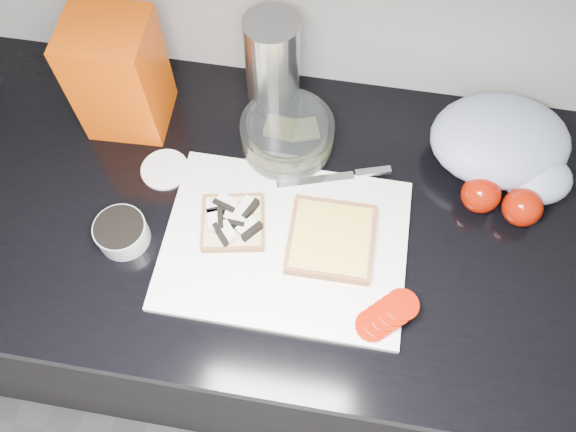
# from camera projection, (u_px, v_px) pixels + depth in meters

# --- Properties ---
(base_cabinet) EXTENTS (3.50, 0.60, 0.86)m
(base_cabinet) POSITION_uv_depth(u_px,v_px,m) (294.00, 300.00, 1.39)
(base_cabinet) COLOR black
(base_cabinet) RESTS_ON ground
(countertop) EXTENTS (3.50, 0.64, 0.04)m
(countertop) POSITION_uv_depth(u_px,v_px,m) (297.00, 215.00, 0.99)
(countertop) COLOR black
(countertop) RESTS_ON base_cabinet
(cutting_board) EXTENTS (0.40, 0.30, 0.01)m
(cutting_board) POSITION_uv_depth(u_px,v_px,m) (285.00, 244.00, 0.93)
(cutting_board) COLOR white
(cutting_board) RESTS_ON countertop
(bread_left) EXTENTS (0.13, 0.13, 0.03)m
(bread_left) POSITION_uv_depth(u_px,v_px,m) (232.00, 221.00, 0.93)
(bread_left) COLOR #CBBD8F
(bread_left) RESTS_ON cutting_board
(bread_right) EXTENTS (0.14, 0.14, 0.02)m
(bread_right) POSITION_uv_depth(u_px,v_px,m) (331.00, 239.00, 0.92)
(bread_right) COLOR #CBBD8F
(bread_right) RESTS_ON cutting_board
(tomato_slices) EXTENTS (0.11, 0.10, 0.02)m
(tomato_slices) POSITION_uv_depth(u_px,v_px,m) (387.00, 315.00, 0.86)
(tomato_slices) COLOR #921203
(tomato_slices) RESTS_ON cutting_board
(knife) EXTENTS (0.20, 0.08, 0.01)m
(knife) POSITION_uv_depth(u_px,v_px,m) (349.00, 175.00, 0.98)
(knife) COLOR silver
(knife) RESTS_ON cutting_board
(seed_tub) EXTENTS (0.09, 0.09, 0.04)m
(seed_tub) POSITION_uv_depth(u_px,v_px,m) (121.00, 232.00, 0.92)
(seed_tub) COLOR #B0B5B5
(seed_tub) RESTS_ON countertop
(tub_lid) EXTENTS (0.11, 0.11, 0.01)m
(tub_lid) POSITION_uv_depth(u_px,v_px,m) (165.00, 169.00, 1.00)
(tub_lid) COLOR white
(tub_lid) RESTS_ON countertop
(glass_bowl) EXTENTS (0.17, 0.17, 0.07)m
(glass_bowl) POSITION_uv_depth(u_px,v_px,m) (287.00, 136.00, 1.00)
(glass_bowl) COLOR silver
(glass_bowl) RESTS_ON countertop
(bread_bag) EXTENTS (0.14, 0.14, 0.22)m
(bread_bag) POSITION_uv_depth(u_px,v_px,m) (119.00, 76.00, 0.97)
(bread_bag) COLOR red
(bread_bag) RESTS_ON countertop
(steel_canister) EXTENTS (0.09, 0.09, 0.22)m
(steel_canister) POSITION_uv_depth(u_px,v_px,m) (273.00, 72.00, 0.97)
(steel_canister) COLOR #A7A8AC
(steel_canister) RESTS_ON countertop
(grocery_bag) EXTENTS (0.27, 0.23, 0.11)m
(grocery_bag) POSITION_uv_depth(u_px,v_px,m) (505.00, 146.00, 0.97)
(grocery_bag) COLOR silver
(grocery_bag) RESTS_ON countertop
(whole_tomatoes) EXTENTS (0.13, 0.08, 0.07)m
(whole_tomatoes) POSITION_uv_depth(u_px,v_px,m) (501.00, 201.00, 0.94)
(whole_tomatoes) COLOR #921203
(whole_tomatoes) RESTS_ON countertop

